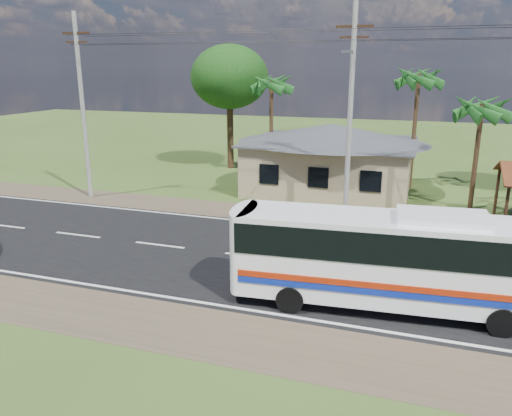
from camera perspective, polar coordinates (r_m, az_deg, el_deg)
The scene contains 10 objects.
ground at distance 21.71m, azimuth -0.44°, elevation -5.60°, with size 120.00×120.00×0.00m, color #354E1B.
road at distance 21.71m, azimuth -0.44°, elevation -5.58°, with size 120.00×16.00×0.03m.
house at distance 33.01m, azimuth 8.59°, elevation 6.48°, with size 12.40×10.00×5.00m.
utility_poles at distance 25.97m, azimuth 9.98°, elevation 10.84°, with size 32.80×2.22×11.00m.
palm_near at distance 30.33m, azimuth 24.41°, elevation 10.28°, with size 2.80×2.80×6.70m.
palm_mid at distance 34.61m, azimuth 18.09°, elevation 13.84°, with size 2.80×2.80×8.20m.
palm_far at distance 36.67m, azimuth 1.79°, elevation 13.92°, with size 2.80×2.80×7.70m.
tree_behind_house at distance 39.86m, azimuth -3.05°, elevation 14.70°, with size 6.00×6.00×9.61m.
coach_bus at distance 17.20m, azimuth 17.05°, elevation -5.12°, with size 11.43×3.32×3.50m.
motorcycle at distance 27.65m, azimuth 23.63°, elevation -1.15°, with size 0.64×1.83×0.96m, color black.
Camera 1 is at (6.56, -19.10, 7.98)m, focal length 35.00 mm.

